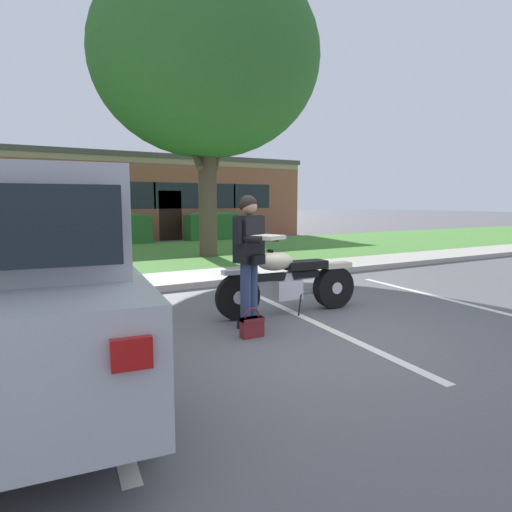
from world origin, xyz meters
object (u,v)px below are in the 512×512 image
object	(u,v)px
motorcycle	(293,280)
hedge_center_right	(215,225)
shade_tree	(206,60)
hedge_center_left	(109,228)
parked_suv_adjacent	(14,275)
brick_building	(47,198)
handbag	(252,325)
rider_person	(250,251)

from	to	relation	value
motorcycle	hedge_center_right	size ratio (longest dim) A/B	0.91
shade_tree	hedge_center_left	distance (m)	7.34
motorcycle	parked_suv_adjacent	size ratio (longest dim) A/B	0.45
brick_building	parked_suv_adjacent	bearing A→B (deg)	-95.30
motorcycle	handbag	bearing A→B (deg)	-146.47
rider_person	shade_tree	distance (m)	8.56
shade_tree	hedge_center_left	world-z (taller)	shade_tree
handbag	rider_person	bearing A→B (deg)	63.94
parked_suv_adjacent	shade_tree	size ratio (longest dim) A/B	0.61
handbag	brick_building	world-z (taller)	brick_building
rider_person	hedge_center_left	size ratio (longest dim) A/B	0.56
motorcycle	rider_person	distance (m)	1.13
handbag	hedge_center_left	size ratio (longest dim) A/B	0.12
shade_tree	hedge_center_right	bearing A→B (deg)	63.84
shade_tree	hedge_center_right	world-z (taller)	shade_tree
motorcycle	parked_suv_adjacent	bearing A→B (deg)	-168.88
rider_person	hedge_center_right	world-z (taller)	rider_person
handbag	brick_building	distance (m)	18.19
motorcycle	parked_suv_adjacent	distance (m)	3.65
shade_tree	hedge_center_left	xyz separation A→B (m)	(-1.76, 5.21, -4.86)
rider_person	parked_suv_adjacent	xyz separation A→B (m)	(-2.62, -0.31, -0.05)
handbag	brick_building	bearing A→B (deg)	92.48
rider_person	handbag	bearing A→B (deg)	-116.06
hedge_center_left	hedge_center_right	world-z (taller)	same
hedge_center_right	parked_suv_adjacent	bearing A→B (deg)	-121.50
rider_person	parked_suv_adjacent	distance (m)	2.64
brick_building	rider_person	bearing A→B (deg)	-86.94
motorcycle	brick_building	world-z (taller)	brick_building
handbag	parked_suv_adjacent	size ratio (longest dim) A/B	0.07
rider_person	shade_tree	xyz separation A→B (m)	(2.41, 6.87, 4.50)
handbag	shade_tree	size ratio (longest dim) A/B	0.04
handbag	shade_tree	bearing A→B (deg)	70.34
parked_suv_adjacent	shade_tree	world-z (taller)	shade_tree
parked_suv_adjacent	hedge_center_left	bearing A→B (deg)	75.21
rider_person	parked_suv_adjacent	size ratio (longest dim) A/B	0.34
motorcycle	brick_building	xyz separation A→B (m)	(-1.88, 17.37, 1.33)
hedge_center_left	hedge_center_right	xyz separation A→B (m)	(4.32, -0.00, 0.00)
shade_tree	parked_suv_adjacent	bearing A→B (deg)	-125.04
handbag	shade_tree	distance (m)	9.34
handbag	hedge_center_right	world-z (taller)	hedge_center_right
parked_suv_adjacent	brick_building	xyz separation A→B (m)	(1.67, 18.07, 0.87)
handbag	parked_suv_adjacent	distance (m)	2.59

